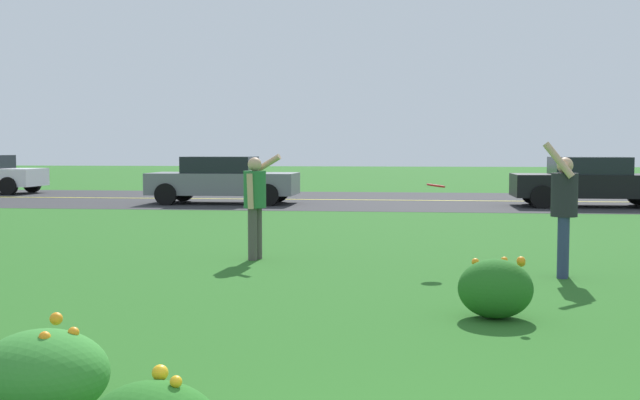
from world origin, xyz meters
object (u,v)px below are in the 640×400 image
Objects in this scene: person_thrower_green_shirt at (255,199)px; person_catcher_dark_shirt at (564,206)px; car_gray_center_left at (223,180)px; car_black_center_right at (591,181)px; frisbee_red at (436,186)px.

person_thrower_green_shirt is 4.48m from person_catcher_dark_shirt.
car_gray_center_left is (-3.41, 11.64, -0.19)m from person_thrower_green_shirt.
person_catcher_dark_shirt is at bearing -104.15° from car_black_center_right.
person_thrower_green_shirt is at bearing 168.78° from frisbee_red.
frisbee_red is (-1.64, 0.60, 0.22)m from person_catcher_dark_shirt.
person_thrower_green_shirt reaches higher than car_black_center_right.
person_thrower_green_shirt is at bearing -122.98° from car_black_center_right.
car_gray_center_left is 1.00× the size of car_black_center_right.
person_catcher_dark_shirt is 6.76× the size of frisbee_red.
car_gray_center_left is (-6.11, 12.18, -0.43)m from frisbee_red.
person_catcher_dark_shirt is at bearing -20.00° from frisbee_red.
person_catcher_dark_shirt reaches higher than car_gray_center_left.
car_black_center_right is (4.86, 12.18, -0.43)m from frisbee_red.
person_thrower_green_shirt is 0.36× the size of car_gray_center_left.
person_thrower_green_shirt is at bearing 165.38° from person_catcher_dark_shirt.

